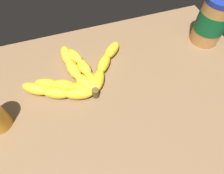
{
  "coord_description": "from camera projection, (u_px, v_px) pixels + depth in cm",
  "views": [
    {
      "loc": [
        -12.91,
        -26.49,
        50.41
      ],
      "look_at": [
        -3.13,
        3.44,
        3.42
      ],
      "focal_mm": 32.01,
      "sensor_mm": 36.0,
      "label": 1
    }
  ],
  "objects": [
    {
      "name": "ground_plane",
      "position": [
        126.0,
        103.0,
        0.59
      ],
      "size": [
        86.94,
        68.45,
        3.29
      ],
      "primitive_type": "cube",
      "color": "brown"
    },
    {
      "name": "peanut_butter_jar",
      "position": [
        212.0,
        20.0,
        0.65
      ],
      "size": [
        9.89,
        9.89,
        16.51
      ],
      "color": "#BF8442",
      "rests_on": "ground_plane"
    },
    {
      "name": "banana_bunch",
      "position": [
        77.0,
        75.0,
        0.61
      ],
      "size": [
        34.69,
        22.52,
        3.69
      ],
      "color": "yellow",
      "rests_on": "ground_plane"
    }
  ]
}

